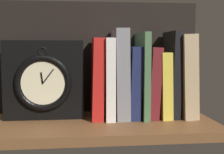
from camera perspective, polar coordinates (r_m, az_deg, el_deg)
The scene contains 12 objects.
ground_plane at distance 85.50cm, azimuth -2.11°, elevation -9.23°, with size 64.18×29.00×2.50cm, color brown.
back_panel at distance 96.61cm, azimuth -2.74°, elevation 3.74°, with size 64.18×1.20×35.04cm, color black.
book_red_requiem at distance 88.35cm, azimuth -2.77°, elevation -0.23°, with size 3.27×13.29×23.35cm, color red.
book_white_catcher at distance 88.61cm, azimuth -0.67°, elevation -0.21°, with size 2.64×15.13×23.32cm, color silver.
book_gray_chess at distance 88.89cm, azimuth 1.58°, elevation 0.66°, with size 3.78×14.31×25.98cm, color gray.
book_navy_bierce at distance 89.73cm, azimuth 3.95°, elevation -0.94°, with size 3.12×13.70×20.89cm, color #192147.
book_green_romantic at distance 90.05cm, azimuth 5.70°, elevation 0.38°, with size 1.84×16.07×24.98cm, color #476B44.
book_maroon_dawkins at distance 90.86cm, azimuth 7.36°, elevation -0.95°, with size 2.99×13.75×20.71cm, color maroon.
book_yellow_seinlanguage at distance 91.77cm, azimuth 9.34°, elevation -1.37°, with size 2.97×14.30×19.25cm, color gold.
book_black_skeptic at distance 92.32cm, azimuth 11.19°, elevation 0.56°, with size 2.52×13.04×25.40cm, color black.
book_tan_shortstories at distance 93.51cm, azimuth 13.31°, elevation 0.28°, with size 4.14×15.38×24.43cm, color tan.
framed_clock at distance 89.07cm, azimuth -12.77°, elevation -0.59°, with size 22.69×7.55×22.69cm.
Camera 1 is at (-5.87, -82.48, 20.48)cm, focal length 48.07 mm.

